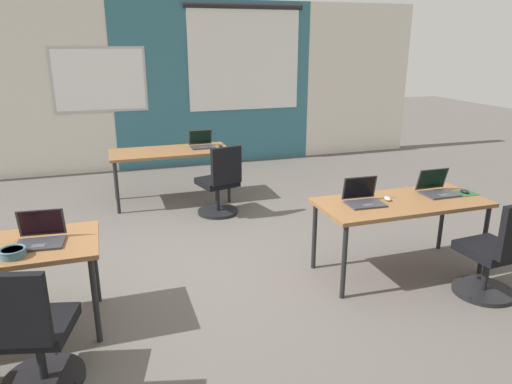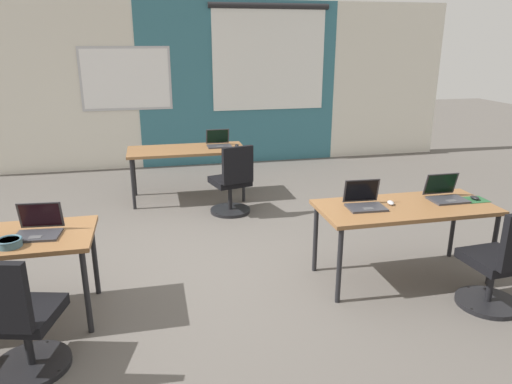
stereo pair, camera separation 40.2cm
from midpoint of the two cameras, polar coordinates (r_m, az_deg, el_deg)
The scene contains 16 objects.
ground_plane at distance 4.76m, azimuth -8.43°, elevation -9.21°, with size 24.00×24.00×0.00m.
back_wall_assembly at distance 8.45m, azimuth -13.69°, elevation 12.34°, with size 10.00×0.27×2.80m.
desk_near_right at distance 4.57m, azimuth 14.73°, elevation -1.77°, with size 1.60×0.70×0.72m.
desk_far_center at distance 6.60m, azimuth -12.03°, elevation 4.41°, with size 1.60×0.70×0.72m.
laptop_far_right at distance 6.70m, azimuth -8.25°, elevation 5.78°, with size 0.33×0.30×0.23m.
mouse_far_right at distance 6.66m, azimuth -6.04°, elevation 5.52°, with size 0.07×0.11×0.03m.
chair_far_right at distance 6.02m, azimuth -6.29°, elevation 0.62°, with size 0.54×0.59×0.92m.
laptop_near_right_inner at distance 4.38m, azimuth 10.27°, elevation -0.77°, with size 0.34×0.29×0.24m.
mouse_near_right_inner at distance 4.52m, azimuth 13.15°, elevation -0.81°, with size 0.07×0.11×0.03m.
laptop_near_left_inner at distance 3.92m, azimuth -27.27°, elevation -4.83°, with size 0.35×0.30×0.23m.
chair_near_left_inner at distance 3.45m, azimuth -28.53°, elevation -15.42°, with size 0.54×0.59×0.92m.
laptop_near_right_end at distance 4.85m, azimuth 18.83°, elevation 0.35°, with size 0.33×0.29×0.23m.
mousepad_near_right_end at distance 4.96m, azimuth 21.72°, elevation -0.16°, with size 0.22×0.19×0.00m.
mouse_near_right_end at distance 4.96m, azimuth 21.74°, elevation 0.05°, with size 0.07×0.11×0.03m.
chair_near_right_end at distance 4.46m, azimuth 24.63°, elevation -7.26°, with size 0.52×0.55×0.92m.
snack_bowl at distance 3.77m, azimuth -30.05°, elevation -6.35°, with size 0.18×0.18×0.06m.
Camera 1 is at (-0.84, -4.14, 2.15)m, focal length 33.20 mm.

